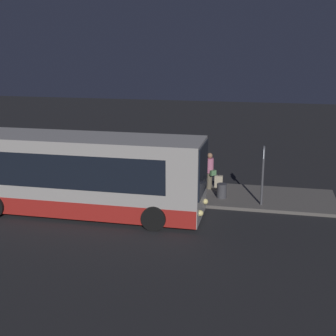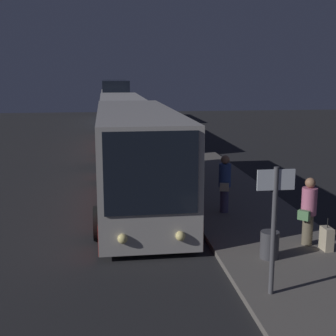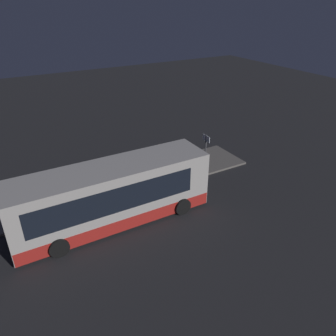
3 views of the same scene
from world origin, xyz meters
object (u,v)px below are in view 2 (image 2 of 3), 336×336
at_px(bus_lead, 136,157).
at_px(passenger_waiting, 309,209).
at_px(trash_bin, 269,245).
at_px(passenger_boarding, 225,182).
at_px(bus_third, 115,104).
at_px(sign_post, 274,216).
at_px(suitcase, 327,239).
at_px(bus_second, 121,121).

distance_m(bus_lead, passenger_waiting, 6.41).
bearing_deg(trash_bin, passenger_boarding, -178.19).
xyz_separation_m(bus_third, sign_post, (35.04, 2.15, 0.06)).
bearing_deg(sign_post, bus_third, -176.49).
bearing_deg(sign_post, bus_lead, -163.96).
bearing_deg(passenger_boarding, trash_bin, 107.86).
height_order(bus_lead, passenger_boarding, bus_lead).
distance_m(passenger_waiting, sign_post, 3.17).
height_order(bus_third, trash_bin, bus_third).
height_order(passenger_waiting, trash_bin, passenger_waiting).
bearing_deg(suitcase, passenger_boarding, -153.88).
bearing_deg(bus_second, passenger_boarding, 9.70).
bearing_deg(bus_lead, passenger_boarding, 53.69).
bearing_deg(passenger_waiting, bus_third, -36.44).
height_order(bus_lead, sign_post, bus_lead).
bearing_deg(bus_lead, passenger_waiting, 38.73).
height_order(bus_second, suitcase, bus_second).
xyz_separation_m(bus_lead, passenger_boarding, (1.93, 2.62, -0.49)).
height_order(bus_third, sign_post, bus_third).
bearing_deg(passenger_boarding, passenger_waiting, 130.24).
relative_size(bus_second, passenger_boarding, 6.05).
distance_m(passenger_boarding, suitcase, 3.92).
distance_m(bus_lead, bus_second, 13.42).
distance_m(bus_second, bus_third, 14.15).
distance_m(bus_third, passenger_waiting, 32.81).
relative_size(bus_lead, passenger_boarding, 5.78).
height_order(passenger_boarding, sign_post, sign_post).
xyz_separation_m(bus_second, passenger_waiting, (18.41, 4.00, -0.44)).
xyz_separation_m(bus_lead, bus_second, (-13.42, -0.00, -0.09)).
bearing_deg(passenger_boarding, bus_lead, -20.26).
xyz_separation_m(bus_third, suitcase, (32.97, 4.32, -1.26)).
height_order(bus_second, passenger_waiting, bus_second).
height_order(bus_lead, passenger_waiting, bus_lead).
height_order(bus_lead, trash_bin, bus_lead).
relative_size(bus_lead, suitcase, 12.88).
distance_m(bus_lead, bus_third, 27.57).
bearing_deg(passenger_boarding, bus_second, -64.25).
xyz_separation_m(bus_third, passenger_waiting, (32.56, 4.00, -0.61)).
height_order(passenger_waiting, suitcase, passenger_waiting).
distance_m(passenger_boarding, trash_bin, 3.83).
relative_size(bus_lead, bus_third, 0.96).
relative_size(suitcase, trash_bin, 1.25).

